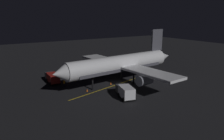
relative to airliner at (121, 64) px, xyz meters
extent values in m
cube|color=black|center=(-0.04, 0.57, -4.60)|extent=(180.00, 180.00, 0.20)
cube|color=gold|center=(-1.07, 4.57, -4.50)|extent=(5.14, 19.63, 0.01)
cylinder|color=white|center=(-0.04, 0.57, 0.19)|extent=(5.81, 26.41, 3.79)
cube|color=#4C4C56|center=(-0.04, 0.57, -0.85)|extent=(5.32, 22.47, 0.68)
cone|color=white|center=(-1.15, 14.76, 0.19)|extent=(3.94, 3.31, 3.71)
cone|color=white|center=(1.10, -14.19, 0.19)|extent=(3.75, 4.80, 3.41)
cube|color=#4C4C56|center=(0.89, -11.49, 4.74)|extent=(0.64, 3.62, 5.30)
cube|color=white|center=(-8.39, -1.40, -0.37)|extent=(13.49, 5.81, 0.50)
cylinder|color=slate|center=(-7.83, -0.15, -1.77)|extent=(2.34, 3.35, 2.10)
cube|color=white|center=(8.50, -0.08, -0.37)|extent=(13.49, 5.81, 0.50)
cylinder|color=slate|center=(7.75, 1.07, -1.77)|extent=(2.34, 3.35, 2.10)
cylinder|color=black|center=(-0.60, 7.75, -3.10)|extent=(0.39, 0.39, 2.80)
cylinder|color=black|center=(-2.13, -1.91, -3.10)|extent=(0.39, 0.39, 2.80)
cylinder|color=black|center=(2.40, -1.56, -3.10)|extent=(0.39, 0.39, 2.80)
cube|color=maroon|center=(8.30, 13.28, -3.16)|extent=(4.43, 2.31, 1.78)
cube|color=#38383D|center=(11.36, 13.12, -3.30)|extent=(1.90, 2.08, 1.50)
cylinder|color=black|center=(9.82, 13.20, -4.05)|extent=(1.01, 2.35, 0.90)
cylinder|color=black|center=(6.79, 13.35, -4.05)|extent=(1.01, 2.35, 0.90)
cube|color=silver|center=(-8.60, 4.82, -3.08)|extent=(4.12, 3.00, 1.94)
cube|color=#38383D|center=(-5.94, 4.10, -3.30)|extent=(2.26, 2.40, 1.50)
cylinder|color=black|center=(-7.35, 4.48, -4.05)|extent=(1.48, 2.47, 0.90)
cylinder|color=black|center=(-9.85, 5.17, -4.05)|extent=(1.48, 2.47, 0.90)
cylinder|color=black|center=(4.34, 12.10, -4.08)|extent=(0.32, 0.32, 0.85)
cylinder|color=orange|center=(4.34, 12.10, -3.33)|extent=(0.40, 0.40, 0.65)
sphere|color=tan|center=(4.34, 12.10, -2.88)|extent=(0.24, 0.24, 0.24)
cone|color=#EA590F|center=(6.64, 10.11, -4.23)|extent=(0.36, 0.36, 0.55)
cube|color=black|center=(6.64, 10.11, -4.49)|extent=(0.50, 0.50, 0.03)
cone|color=#EA590F|center=(-0.92, 9.21, -4.23)|extent=(0.36, 0.36, 0.55)
cube|color=black|center=(-0.92, 9.21, -4.49)|extent=(0.50, 0.50, 0.03)
cone|color=#EA590F|center=(0.39, 2.62, -4.23)|extent=(0.36, 0.36, 0.55)
cube|color=black|center=(0.39, 2.62, -4.49)|extent=(0.50, 0.50, 0.03)
camera|label=1|loc=(-39.45, 27.74, 10.72)|focal=35.00mm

